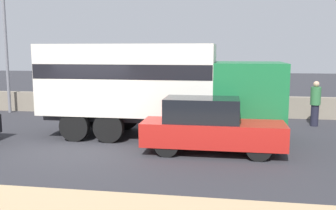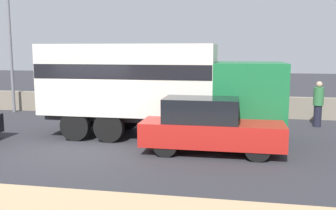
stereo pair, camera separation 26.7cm
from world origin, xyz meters
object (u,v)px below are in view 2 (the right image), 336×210
at_px(box_truck, 155,84).
at_px(pedestrian, 318,103).
at_px(street_lamp, 8,14).
at_px(car_hatchback, 209,125).

relative_size(box_truck, pedestrian, 4.52).
relative_size(street_lamp, pedestrian, 4.61).
bearing_deg(car_hatchback, box_truck, 140.15).
relative_size(street_lamp, car_hatchback, 2.02).
distance_m(street_lamp, pedestrian, 14.22).
height_order(street_lamp, box_truck, street_lamp).
bearing_deg(car_hatchback, pedestrian, 48.72).
height_order(box_truck, car_hatchback, box_truck).
height_order(box_truck, pedestrian, box_truck).
bearing_deg(pedestrian, car_hatchback, -131.28).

